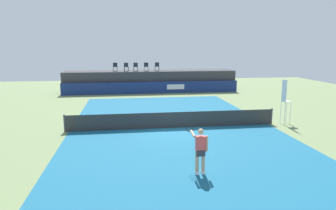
{
  "coord_description": "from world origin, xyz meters",
  "views": [
    {
      "loc": [
        -2.81,
        -17.35,
        4.78
      ],
      "look_at": [
        -0.01,
        2.0,
        1.0
      ],
      "focal_mm": 32.66,
      "sensor_mm": 36.0,
      "label": 1
    }
  ],
  "objects_px": {
    "spectator_chair_far_left": "(115,66)",
    "net_post_far": "(272,116)",
    "tennis_player": "(200,149)",
    "spectator_chair_right": "(146,66)",
    "net_post_near": "(64,123)",
    "spectator_chair_center": "(136,66)",
    "spectator_chair_left": "(126,66)",
    "tennis_ball": "(183,97)",
    "umpire_chair": "(285,99)",
    "spectator_chair_far_right": "(157,66)"
  },
  "relations": [
    {
      "from": "spectator_chair_far_left",
      "to": "net_post_far",
      "type": "bearing_deg",
      "value": -56.93
    },
    {
      "from": "tennis_player",
      "to": "spectator_chair_right",
      "type": "bearing_deg",
      "value": 91.14
    },
    {
      "from": "net_post_near",
      "to": "net_post_far",
      "type": "xyz_separation_m",
      "value": [
        12.4,
        0.0,
        0.0
      ]
    },
    {
      "from": "spectator_chair_far_left",
      "to": "spectator_chair_right",
      "type": "height_order",
      "value": "same"
    },
    {
      "from": "net_post_far",
      "to": "net_post_near",
      "type": "bearing_deg",
      "value": 180.0
    },
    {
      "from": "spectator_chair_center",
      "to": "net_post_far",
      "type": "xyz_separation_m",
      "value": [
        7.78,
        -14.93,
        -2.19
      ]
    },
    {
      "from": "spectator_chair_left",
      "to": "tennis_ball",
      "type": "xyz_separation_m",
      "value": [
        5.2,
        -4.5,
        -2.66
      ]
    },
    {
      "from": "spectator_chair_center",
      "to": "tennis_ball",
      "type": "xyz_separation_m",
      "value": [
        4.23,
        -4.48,
        -2.66
      ]
    },
    {
      "from": "umpire_chair",
      "to": "tennis_player",
      "type": "xyz_separation_m",
      "value": [
        -7.04,
        -6.65,
        -0.63
      ]
    },
    {
      "from": "net_post_near",
      "to": "net_post_far",
      "type": "distance_m",
      "value": 12.4
    },
    {
      "from": "spectator_chair_right",
      "to": "spectator_chair_far_right",
      "type": "bearing_deg",
      "value": 5.41
    },
    {
      "from": "spectator_chair_far_left",
      "to": "spectator_chair_right",
      "type": "relative_size",
      "value": 1.0
    },
    {
      "from": "spectator_chair_center",
      "to": "tennis_player",
      "type": "relative_size",
      "value": 0.5
    },
    {
      "from": "umpire_chair",
      "to": "net_post_far",
      "type": "bearing_deg",
      "value": 178.85
    },
    {
      "from": "spectator_chair_far_left",
      "to": "spectator_chair_far_right",
      "type": "relative_size",
      "value": 1.0
    },
    {
      "from": "spectator_chair_right",
      "to": "umpire_chair",
      "type": "distance_m",
      "value": 16.8
    },
    {
      "from": "tennis_player",
      "to": "spectator_chair_left",
      "type": "bearing_deg",
      "value": 96.62
    },
    {
      "from": "spectator_chair_right",
      "to": "net_post_near",
      "type": "relative_size",
      "value": 0.89
    },
    {
      "from": "spectator_chair_far_right",
      "to": "net_post_near",
      "type": "xyz_separation_m",
      "value": [
        -6.89,
        -15.1,
        -2.19
      ]
    },
    {
      "from": "spectator_chair_far_left",
      "to": "net_post_near",
      "type": "xyz_separation_m",
      "value": [
        -2.51,
        -15.2,
        -2.19
      ]
    },
    {
      "from": "spectator_chair_far_right",
      "to": "net_post_far",
      "type": "xyz_separation_m",
      "value": [
        5.51,
        -15.1,
        -2.19
      ]
    },
    {
      "from": "tennis_player",
      "to": "spectator_chair_center",
      "type": "bearing_deg",
      "value": 94.06
    },
    {
      "from": "spectator_chair_left",
      "to": "spectator_chair_far_right",
      "type": "relative_size",
      "value": 1.0
    },
    {
      "from": "spectator_chair_right",
      "to": "net_post_near",
      "type": "height_order",
      "value": "spectator_chair_right"
    },
    {
      "from": "spectator_chair_left",
      "to": "spectator_chair_center",
      "type": "bearing_deg",
      "value": -1.45
    },
    {
      "from": "spectator_chair_center",
      "to": "tennis_player",
      "type": "distance_m",
      "value": 21.73
    },
    {
      "from": "tennis_player",
      "to": "umpire_chair",
      "type": "bearing_deg",
      "value": 43.36
    },
    {
      "from": "spectator_chair_center",
      "to": "tennis_ball",
      "type": "bearing_deg",
      "value": -46.66
    },
    {
      "from": "umpire_chair",
      "to": "net_post_near",
      "type": "relative_size",
      "value": 2.76
    },
    {
      "from": "spectator_chair_right",
      "to": "umpire_chair",
      "type": "relative_size",
      "value": 0.32
    },
    {
      "from": "spectator_chair_right",
      "to": "spectator_chair_far_right",
      "type": "height_order",
      "value": "same"
    },
    {
      "from": "spectator_chair_left",
      "to": "net_post_near",
      "type": "distance_m",
      "value": 15.55
    },
    {
      "from": "spectator_chair_center",
      "to": "umpire_chair",
      "type": "relative_size",
      "value": 0.32
    },
    {
      "from": "net_post_near",
      "to": "spectator_chair_left",
      "type": "bearing_deg",
      "value": 76.29
    },
    {
      "from": "spectator_chair_far_left",
      "to": "spectator_chair_right",
      "type": "xyz_separation_m",
      "value": [
        3.22,
        -0.21,
        0.0
      ]
    },
    {
      "from": "spectator_chair_far_left",
      "to": "net_post_near",
      "type": "relative_size",
      "value": 0.89
    },
    {
      "from": "spectator_chair_left",
      "to": "tennis_ball",
      "type": "distance_m",
      "value": 7.38
    },
    {
      "from": "umpire_chair",
      "to": "tennis_ball",
      "type": "height_order",
      "value": "umpire_chair"
    },
    {
      "from": "spectator_chair_far_right",
      "to": "spectator_chair_far_left",
      "type": "bearing_deg",
      "value": 178.72
    },
    {
      "from": "spectator_chair_center",
      "to": "spectator_chair_right",
      "type": "height_order",
      "value": "same"
    },
    {
      "from": "spectator_chair_right",
      "to": "umpire_chair",
      "type": "bearing_deg",
      "value": -63.52
    },
    {
      "from": "spectator_chair_center",
      "to": "spectator_chair_right",
      "type": "distance_m",
      "value": 1.11
    },
    {
      "from": "spectator_chair_left",
      "to": "spectator_chair_right",
      "type": "distance_m",
      "value": 2.08
    },
    {
      "from": "tennis_player",
      "to": "tennis_ball",
      "type": "xyz_separation_m",
      "value": [
        2.69,
        17.12,
        -0.92
      ]
    },
    {
      "from": "net_post_near",
      "to": "net_post_far",
      "type": "height_order",
      "value": "same"
    },
    {
      "from": "spectator_chair_center",
      "to": "umpire_chair",
      "type": "distance_m",
      "value": 17.27
    },
    {
      "from": "spectator_chair_center",
      "to": "tennis_player",
      "type": "height_order",
      "value": "spectator_chair_center"
    },
    {
      "from": "spectator_chair_right",
      "to": "tennis_ball",
      "type": "xyz_separation_m",
      "value": [
        3.12,
        -4.53,
        -2.66
      ]
    },
    {
      "from": "tennis_player",
      "to": "spectator_chair_far_right",
      "type": "bearing_deg",
      "value": 88.06
    },
    {
      "from": "spectator_chair_far_left",
      "to": "net_post_far",
      "type": "distance_m",
      "value": 18.26
    }
  ]
}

